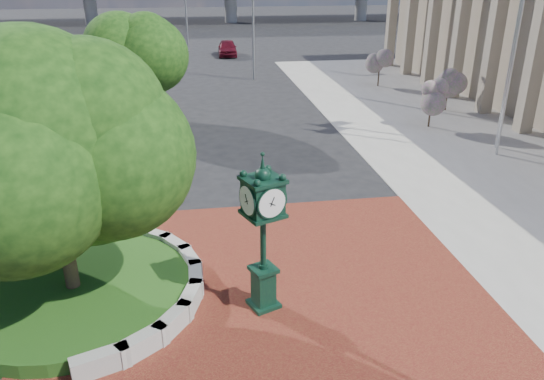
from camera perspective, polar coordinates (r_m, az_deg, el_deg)
The scene contains 14 objects.
ground at distance 15.07m, azimuth -1.21°, elevation -9.88°, with size 200.00×200.00×0.00m, color black.
plaza at distance 14.24m, azimuth -0.66°, elevation -11.99°, with size 12.00×12.00×0.04m, color maroon.
planter_wall at distance 14.88m, azimuth -11.76°, elevation -9.68°, with size 2.96×6.77×0.54m.
grass_bed at distance 15.25m, azimuth -20.49°, elevation -10.22°, with size 6.10×6.10×0.40m, color #1E4914.
tree_planter at distance 13.73m, azimuth -22.52°, elevation 2.22°, with size 5.20×5.20×6.33m.
tree_street at distance 31.01m, azimuth -13.47°, elevation 13.38°, with size 4.40×4.40×5.45m.
post_clock at distance 12.93m, azimuth -0.97°, elevation -4.10°, with size 1.08×1.08×4.19m.
parked_car at distance 52.50m, azimuth -4.82°, elevation 14.98°, with size 1.73×4.29×1.46m, color #520B18.
flagpole_a at distance 25.67m, azimuth 24.90°, elevation 15.04°, with size 1.57×0.80×10.68m.
flagpole_b at distance 26.73m, azimuth 24.82°, elevation 15.54°, with size 1.63×0.71×10.89m.
street_lamp_near at distance 40.56m, azimuth -1.73°, elevation 19.52°, with size 2.14×0.48×9.54m.
shrub_near at distance 29.84m, azimuth 16.80°, elevation 9.43°, with size 1.20×1.20×2.20m.
shrub_mid at distance 33.65m, azimuth 18.44°, elevation 10.72°, with size 1.20×1.20×2.20m.
shrub_far at distance 39.39m, azimuth 11.49°, elevation 13.12°, with size 1.20×1.20×2.20m.
Camera 1 is at (-1.63, -12.51, 8.25)m, focal length 35.00 mm.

